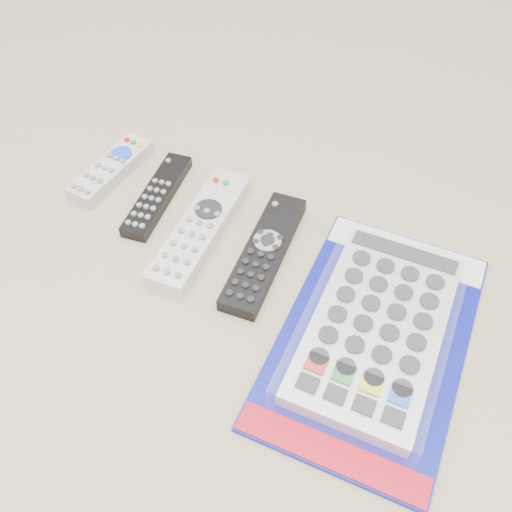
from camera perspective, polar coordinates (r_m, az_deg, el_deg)
The scene contains 5 objects.
remote_small_grey at distance 0.90m, azimuth -14.34°, elevation 8.41°, with size 0.05×0.15×0.02m.
remote_slim_black at distance 0.85m, azimuth -9.85°, elevation 5.99°, with size 0.07×0.18×0.02m.
remote_silver_dvd at distance 0.79m, azimuth -5.62°, elevation 2.75°, with size 0.08×0.23×0.03m.
remote_large_black at distance 0.76m, azimuth 0.83°, elevation 0.38°, with size 0.08×0.21×0.02m.
jumbo_remote_packaged at distance 0.69m, azimuth 12.02°, elevation -6.93°, with size 0.24×0.37×0.05m.
Camera 1 is at (0.29, -0.42, 0.59)m, focal length 40.00 mm.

